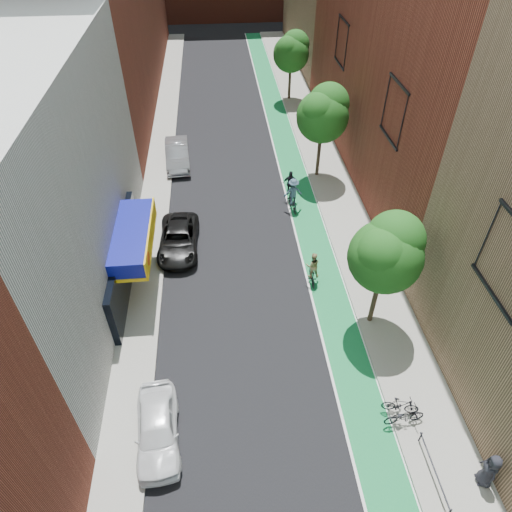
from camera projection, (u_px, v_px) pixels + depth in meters
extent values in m
cube|color=#126938|center=(291.00, 163.00, 34.99)|extent=(2.00, 68.00, 0.01)
cube|color=gray|center=(159.00, 169.00, 34.25)|extent=(2.00, 68.00, 0.15)
cube|color=gray|center=(323.00, 161.00, 35.11)|extent=(3.00, 68.00, 0.15)
cube|color=silver|center=(15.00, 195.00, 21.03)|extent=(8.00, 20.00, 12.00)
cube|color=maroon|center=(428.00, 1.00, 28.26)|extent=(8.00, 28.00, 22.00)
cylinder|color=#332619|center=(375.00, 299.00, 22.07)|extent=(0.24, 0.24, 3.30)
sphere|color=#1E5115|center=(385.00, 257.00, 20.26)|extent=(3.36, 3.36, 3.36)
sphere|color=#1E5115|center=(395.00, 239.00, 20.04)|extent=(2.64, 2.64, 2.64)
sphere|color=#1E5115|center=(383.00, 253.00, 19.70)|extent=(2.40, 2.40, 2.40)
cylinder|color=#332619|center=(319.00, 155.00, 32.46)|extent=(0.24, 0.24, 3.47)
sphere|color=#1E5115|center=(322.00, 117.00, 30.56)|extent=(3.53, 3.53, 3.53)
sphere|color=#1E5115|center=(329.00, 104.00, 30.32)|extent=(2.77, 2.77, 2.77)
sphere|color=#1E5115|center=(320.00, 112.00, 29.99)|extent=(2.52, 2.52, 2.52)
cylinder|color=#332619|center=(290.00, 83.00, 43.00)|extent=(0.24, 0.24, 3.19)
sphere|color=#1E5115|center=(291.00, 54.00, 41.25)|extent=(3.25, 3.25, 3.25)
sphere|color=#1E5115|center=(295.00, 45.00, 41.05)|extent=(2.55, 2.55, 2.55)
sphere|color=#1E5115|center=(288.00, 50.00, 40.70)|extent=(2.32, 2.32, 2.32)
imported|color=white|center=(157.00, 429.00, 18.07)|extent=(2.04, 4.32, 1.43)
imported|color=black|center=(179.00, 239.00, 27.01)|extent=(2.40, 4.96, 1.36)
imported|color=#94969C|center=(177.00, 154.00, 34.41)|extent=(2.01, 4.97, 1.60)
imported|color=black|center=(312.00, 276.00, 25.00)|extent=(0.46, 1.54, 0.92)
imported|color=#9C8A5B|center=(313.00, 265.00, 24.62)|extent=(0.79, 0.62, 1.60)
imported|color=black|center=(290.00, 194.00, 31.03)|extent=(0.87, 1.81, 0.91)
imported|color=black|center=(291.00, 183.00, 30.58)|extent=(1.11, 0.60, 1.80)
imported|color=black|center=(293.00, 202.00, 30.13)|extent=(0.73, 1.87, 1.09)
imported|color=#3C576C|center=(293.00, 192.00, 29.72)|extent=(1.29, 0.84, 1.88)
imported|color=black|center=(404.00, 416.00, 18.60)|extent=(1.75, 0.73, 0.90)
imported|color=black|center=(401.00, 405.00, 18.95)|extent=(1.60, 0.81, 0.93)
imported|color=black|center=(490.00, 470.00, 16.55)|extent=(0.68, 0.93, 1.76)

